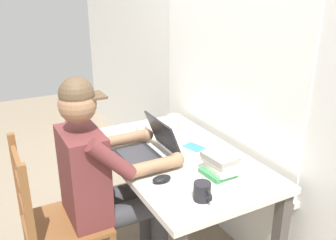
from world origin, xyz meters
name	(u,v)px	position (x,y,z in m)	size (l,w,h in m)	color
back_wall	(243,48)	(0.00, 0.44, 1.29)	(6.00, 0.08, 2.60)	silver
desk	(177,171)	(0.00, 0.00, 0.61)	(1.21, 0.71, 0.71)	beige
seated_person	(103,174)	(-0.05, -0.43, 0.67)	(0.50, 0.60, 1.23)	brown
wooden_chair	(55,223)	(-0.05, -0.71, 0.45)	(0.42, 0.42, 0.92)	brown
laptop	(149,149)	(-0.05, -0.16, 0.77)	(0.33, 0.31, 0.22)	#232328
computer_mouse	(162,179)	(0.23, -0.22, 0.73)	(0.06, 0.10, 0.03)	black
coffee_mug_white	(142,132)	(-0.30, -0.09, 0.76)	(0.12, 0.08, 0.10)	white
coffee_mug_dark	(202,192)	(0.46, -0.13, 0.76)	(0.12, 0.08, 0.09)	black
coffee_mug_spare	(175,122)	(-0.37, 0.19, 0.76)	(0.12, 0.08, 0.09)	beige
book_stack_main	(220,165)	(0.30, 0.08, 0.77)	(0.19, 0.16, 0.11)	#38844C
paper_pile_near_laptop	(125,132)	(-0.46, -0.14, 0.72)	(0.22, 0.19, 0.01)	silver
landscape_photo_print	(194,147)	(-0.04, 0.14, 0.71)	(0.13, 0.09, 0.00)	teal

